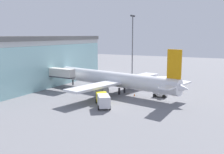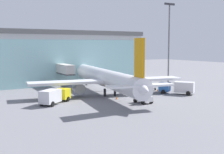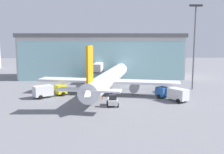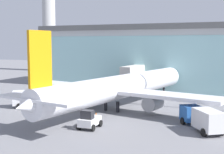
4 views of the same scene
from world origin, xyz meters
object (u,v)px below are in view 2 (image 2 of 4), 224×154
(catering_truck, at_px, (54,96))
(safety_cone_wingtip, at_px, (158,90))
(fuel_truck, at_px, (178,87))
(baggage_cart, at_px, (150,88))
(apron_light_mast, at_px, (169,38))
(jet_bridge, at_px, (61,69))
(airplane, at_px, (107,79))
(safety_cone_nose, at_px, (117,98))
(pushback_tug, at_px, (144,98))

(catering_truck, height_order, safety_cone_wingtip, catering_truck)
(catering_truck, distance_m, fuel_truck, 26.49)
(fuel_truck, height_order, baggage_cart, fuel_truck)
(apron_light_mast, height_order, baggage_cart, apron_light_mast)
(catering_truck, relative_size, fuel_truck, 0.99)
(jet_bridge, bearing_deg, catering_truck, 158.87)
(airplane, bearing_deg, jet_bridge, 20.17)
(airplane, xyz_separation_m, baggage_cart, (12.04, 0.43, -2.87))
(baggage_cart, xyz_separation_m, safety_cone_nose, (-13.36, -6.21, -0.23))
(fuel_truck, bearing_deg, airplane, 25.88)
(apron_light_mast, distance_m, baggage_cart, 15.29)
(airplane, relative_size, safety_cone_wingtip, 72.02)
(apron_light_mast, distance_m, pushback_tug, 28.35)
(fuel_truck, height_order, safety_cone_wingtip, fuel_truck)
(catering_truck, bearing_deg, safety_cone_wingtip, -31.61)
(catering_truck, relative_size, safety_cone_wingtip, 13.16)
(airplane, height_order, safety_cone_wingtip, airplane)
(safety_cone_nose, bearing_deg, baggage_cart, 24.91)
(jet_bridge, bearing_deg, pushback_tug, -169.23)
(catering_truck, bearing_deg, fuel_truck, -43.80)
(fuel_truck, distance_m, pushback_tug, 13.29)
(jet_bridge, height_order, catering_truck, jet_bridge)
(airplane, bearing_deg, catering_truck, 117.98)
(apron_light_mast, distance_m, safety_cone_wingtip, 16.00)
(catering_truck, distance_m, safety_cone_wingtip, 25.54)
(safety_cone_nose, bearing_deg, fuel_truck, -6.91)
(apron_light_mast, height_order, fuel_truck, apron_light_mast)
(apron_light_mast, bearing_deg, safety_cone_nose, -156.38)
(apron_light_mast, xyz_separation_m, safety_cone_wingtip, (-8.83, -6.05, -11.90))
(safety_cone_wingtip, bearing_deg, pushback_tug, -140.62)
(jet_bridge, distance_m, pushback_tug, 30.10)
(catering_truck, relative_size, baggage_cart, 2.55)
(jet_bridge, relative_size, pushback_tug, 4.42)
(fuel_truck, xyz_separation_m, pushback_tug, (-12.60, -4.19, -0.49))
(safety_cone_wingtip, bearing_deg, safety_cone_nose, -164.48)
(baggage_cart, xyz_separation_m, safety_cone_wingtip, (0.35, -2.40, -0.23))
(catering_truck, bearing_deg, baggage_cart, -26.16)
(pushback_tug, bearing_deg, baggage_cart, -44.83)
(fuel_truck, bearing_deg, apron_light_mast, -69.19)
(pushback_tug, distance_m, safety_cone_nose, 6.26)
(apron_light_mast, bearing_deg, jet_bridge, 149.29)
(apron_light_mast, xyz_separation_m, fuel_truck, (-8.11, -11.61, -10.71))
(airplane, xyz_separation_m, catering_truck, (-13.08, -3.54, -1.91))
(catering_truck, xyz_separation_m, safety_cone_wingtip, (25.47, 1.57, -1.19))
(catering_truck, height_order, safety_cone_nose, catering_truck)
(baggage_cart, bearing_deg, apron_light_mast, 112.96)
(catering_truck, xyz_separation_m, fuel_truck, (26.19, -3.99, 0.00))
(apron_light_mast, distance_m, catering_truck, 36.73)
(jet_bridge, xyz_separation_m, catering_truck, (-10.75, -21.61, -2.81))
(baggage_cart, relative_size, safety_cone_wingtip, 5.15)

